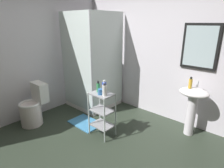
{
  "coord_description": "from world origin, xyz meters",
  "views": [
    {
      "loc": [
        1.64,
        -1.39,
        1.81
      ],
      "look_at": [
        -0.25,
        0.74,
        0.85
      ],
      "focal_mm": 29.84,
      "sensor_mm": 36.0,
      "label": 1
    }
  ],
  "objects_px": {
    "shower_stall": "(93,87)",
    "pedestal_sink": "(193,102)",
    "hand_soap_bottle": "(190,83)",
    "body_wash_bottle_green": "(98,87)",
    "toilet": "(33,108)",
    "storage_cart": "(102,111)",
    "shampoo_bottle_blue": "(104,87)",
    "lotion_bottle_white": "(105,90)",
    "bath_mat": "(85,123)",
    "rinse_cup": "(100,92)"
  },
  "relations": [
    {
      "from": "toilet",
      "to": "shower_stall",
      "type": "bearing_deg",
      "value": 77.37
    },
    {
      "from": "toilet",
      "to": "hand_soap_bottle",
      "type": "bearing_deg",
      "value": 34.91
    },
    {
      "from": "pedestal_sink",
      "to": "rinse_cup",
      "type": "relative_size",
      "value": 8.84
    },
    {
      "from": "shower_stall",
      "to": "hand_soap_bottle",
      "type": "relative_size",
      "value": 10.85
    },
    {
      "from": "storage_cart",
      "to": "lotion_bottle_white",
      "type": "bearing_deg",
      "value": -20.38
    },
    {
      "from": "lotion_bottle_white",
      "to": "bath_mat",
      "type": "bearing_deg",
      "value": 171.93
    },
    {
      "from": "shower_stall",
      "to": "pedestal_sink",
      "type": "height_order",
      "value": "shower_stall"
    },
    {
      "from": "shampoo_bottle_blue",
      "to": "rinse_cup",
      "type": "xyz_separation_m",
      "value": [
        0.0,
        -0.09,
        -0.05
      ]
    },
    {
      "from": "pedestal_sink",
      "to": "toilet",
      "type": "bearing_deg",
      "value": -145.52
    },
    {
      "from": "shower_stall",
      "to": "hand_soap_bottle",
      "type": "distance_m",
      "value": 2.0
    },
    {
      "from": "storage_cart",
      "to": "shampoo_bottle_blue",
      "type": "bearing_deg",
      "value": 69.61
    },
    {
      "from": "shower_stall",
      "to": "toilet",
      "type": "relative_size",
      "value": 2.63
    },
    {
      "from": "shampoo_bottle_blue",
      "to": "body_wash_bottle_green",
      "type": "height_order",
      "value": "shampoo_bottle_blue"
    },
    {
      "from": "hand_soap_bottle",
      "to": "rinse_cup",
      "type": "xyz_separation_m",
      "value": [
        -0.99,
        -1.01,
        -0.11
      ]
    },
    {
      "from": "shower_stall",
      "to": "storage_cart",
      "type": "xyz_separation_m",
      "value": [
        0.92,
        -0.67,
        -0.03
      ]
    },
    {
      "from": "body_wash_bottle_green",
      "to": "hand_soap_bottle",
      "type": "bearing_deg",
      "value": 40.92
    },
    {
      "from": "hand_soap_bottle",
      "to": "shampoo_bottle_blue",
      "type": "xyz_separation_m",
      "value": [
        -0.99,
        -0.92,
        -0.06
      ]
    },
    {
      "from": "hand_soap_bottle",
      "to": "rinse_cup",
      "type": "relative_size",
      "value": 2.01
    },
    {
      "from": "shampoo_bottle_blue",
      "to": "bath_mat",
      "type": "distance_m",
      "value": 0.97
    },
    {
      "from": "shampoo_bottle_blue",
      "to": "rinse_cup",
      "type": "height_order",
      "value": "shampoo_bottle_blue"
    },
    {
      "from": "lotion_bottle_white",
      "to": "body_wash_bottle_green",
      "type": "height_order",
      "value": "lotion_bottle_white"
    },
    {
      "from": "shower_stall",
      "to": "rinse_cup",
      "type": "bearing_deg",
      "value": -37.32
    },
    {
      "from": "storage_cart",
      "to": "hand_soap_bottle",
      "type": "relative_size",
      "value": 4.01
    },
    {
      "from": "lotion_bottle_white",
      "to": "body_wash_bottle_green",
      "type": "bearing_deg",
      "value": 164.2
    },
    {
      "from": "storage_cart",
      "to": "shampoo_bottle_blue",
      "type": "distance_m",
      "value": 0.4
    },
    {
      "from": "pedestal_sink",
      "to": "storage_cart",
      "type": "height_order",
      "value": "pedestal_sink"
    },
    {
      "from": "storage_cart",
      "to": "lotion_bottle_white",
      "type": "xyz_separation_m",
      "value": [
        0.1,
        -0.04,
        0.39
      ]
    },
    {
      "from": "toilet",
      "to": "storage_cart",
      "type": "bearing_deg",
      "value": 25.58
    },
    {
      "from": "lotion_bottle_white",
      "to": "pedestal_sink",
      "type": "bearing_deg",
      "value": 46.44
    },
    {
      "from": "shower_stall",
      "to": "bath_mat",
      "type": "relative_size",
      "value": 3.33
    },
    {
      "from": "shampoo_bottle_blue",
      "to": "toilet",
      "type": "bearing_deg",
      "value": -153.04
    },
    {
      "from": "rinse_cup",
      "to": "pedestal_sink",
      "type": "bearing_deg",
      "value": 44.39
    },
    {
      "from": "shampoo_bottle_blue",
      "to": "body_wash_bottle_green",
      "type": "bearing_deg",
      "value": -164.98
    },
    {
      "from": "toilet",
      "to": "hand_soap_bottle",
      "type": "xyz_separation_m",
      "value": [
        2.2,
        1.54,
        0.58
      ]
    },
    {
      "from": "shower_stall",
      "to": "body_wash_bottle_green",
      "type": "relative_size",
      "value": 11.03
    },
    {
      "from": "pedestal_sink",
      "to": "lotion_bottle_white",
      "type": "relative_size",
      "value": 4.13
    },
    {
      "from": "shower_stall",
      "to": "hand_soap_bottle",
      "type": "xyz_separation_m",
      "value": [
        1.93,
        0.3,
        0.43
      ]
    },
    {
      "from": "pedestal_sink",
      "to": "bath_mat",
      "type": "relative_size",
      "value": 1.35
    },
    {
      "from": "shower_stall",
      "to": "pedestal_sink",
      "type": "relative_size",
      "value": 2.47
    },
    {
      "from": "pedestal_sink",
      "to": "bath_mat",
      "type": "xyz_separation_m",
      "value": [
        -1.56,
        -0.94,
        -0.57
      ]
    },
    {
      "from": "hand_soap_bottle",
      "to": "lotion_bottle_white",
      "type": "height_order",
      "value": "hand_soap_bottle"
    },
    {
      "from": "pedestal_sink",
      "to": "shampoo_bottle_blue",
      "type": "bearing_deg",
      "value": -138.29
    },
    {
      "from": "toilet",
      "to": "bath_mat",
      "type": "xyz_separation_m",
      "value": [
        0.71,
        0.62,
        -0.31
      ]
    },
    {
      "from": "rinse_cup",
      "to": "shower_stall",
      "type": "bearing_deg",
      "value": 142.68
    },
    {
      "from": "storage_cart",
      "to": "bath_mat",
      "type": "bearing_deg",
      "value": 174.59
    },
    {
      "from": "shower_stall",
      "to": "bath_mat",
      "type": "bearing_deg",
      "value": -55.17
    },
    {
      "from": "hand_soap_bottle",
      "to": "body_wash_bottle_green",
      "type": "bearing_deg",
      "value": -139.08
    },
    {
      "from": "shower_stall",
      "to": "shampoo_bottle_blue",
      "type": "relative_size",
      "value": 9.56
    },
    {
      "from": "toilet",
      "to": "bath_mat",
      "type": "distance_m",
      "value": 0.99
    },
    {
      "from": "shower_stall",
      "to": "pedestal_sink",
      "type": "xyz_separation_m",
      "value": [
        1.99,
        0.32,
        0.12
      ]
    }
  ]
}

